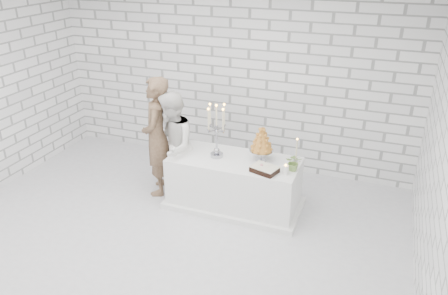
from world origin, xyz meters
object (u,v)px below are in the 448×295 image
Objects in this scene: bride at (172,147)px; cake_table at (234,183)px; groom at (157,137)px; candelabra at (217,131)px; croquembouche at (262,144)px.

cake_table is at bearing 68.10° from bride.
groom is 0.29m from bride.
groom reaches higher than cake_table.
cake_table is 0.80m from candelabra.
groom is (-1.20, 0.01, 0.52)m from cake_table.
groom is 3.52× the size of croquembouche.
bride reaches higher than croquembouche.
groom reaches higher than croquembouche.
cake_table is 1.31m from groom.
bride reaches higher than cake_table.
candelabra reaches higher than cake_table.
croquembouche is (1.29, 0.13, 0.20)m from bride.
candelabra is (0.95, -0.02, 0.24)m from groom.
candelabra is at bearing 69.82° from groom.
cake_table is at bearing -166.49° from croquembouche.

